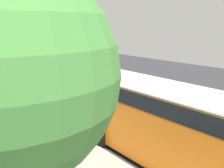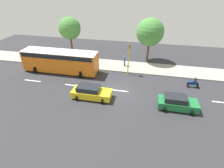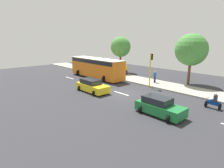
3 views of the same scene
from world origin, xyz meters
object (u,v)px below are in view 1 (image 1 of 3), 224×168
at_px(car_yellow_cab, 156,95).
at_px(motorcycle, 25,77).
at_px(city_bus, 186,127).
at_px(pedestrian_near_signal, 40,162).
at_px(pedestrian_by_tree, 11,107).
at_px(traffic_light_corner, 41,68).
at_px(street_tree_south, 8,76).
at_px(car_green, 83,74).

height_order(car_yellow_cab, motorcycle, motorcycle).
distance_m(car_yellow_cab, city_bus, 8.56).
bearing_deg(pedestrian_near_signal, motorcycle, -108.67).
height_order(motorcycle, pedestrian_by_tree, pedestrian_by_tree).
relative_size(traffic_light_corner, street_tree_south, 0.68).
relative_size(car_green, pedestrian_by_tree, 2.42).
bearing_deg(motorcycle, car_green, 152.83).
bearing_deg(traffic_light_corner, pedestrian_by_tree, 20.26).
bearing_deg(car_green, city_bus, 70.75).
height_order(car_green, pedestrian_by_tree, pedestrian_by_tree).
bearing_deg(motorcycle, pedestrian_near_signal, 71.33).
distance_m(motorcycle, traffic_light_corner, 9.20).
height_order(car_yellow_cab, pedestrian_by_tree, pedestrian_by_tree).
height_order(pedestrian_near_signal, street_tree_south, street_tree_south).
height_order(city_bus, pedestrian_near_signal, city_bus).
height_order(car_yellow_cab, street_tree_south, street_tree_south).
bearing_deg(street_tree_south, car_green, -125.53).
distance_m(traffic_light_corner, street_tree_south, 12.12).
xyz_separation_m(car_green, traffic_light_corner, (6.94, 6.16, 2.22)).
bearing_deg(pedestrian_near_signal, car_green, -127.22).
xyz_separation_m(motorcycle, pedestrian_by_tree, (4.30, 9.51, 0.42)).
distance_m(city_bus, street_tree_south, 7.23).
relative_size(city_bus, traffic_light_corner, 2.44).
distance_m(pedestrian_by_tree, traffic_light_corner, 3.05).
relative_size(car_yellow_cab, pedestrian_near_signal, 2.70).
distance_m(pedestrian_near_signal, street_tree_south, 5.28).
xyz_separation_m(city_bus, street_tree_south, (6.53, 0.99, 2.93)).
bearing_deg(city_bus, car_yellow_cab, -130.93).
bearing_deg(car_yellow_cab, traffic_light_corner, -26.18).
relative_size(city_bus, motorcycle, 7.19).
height_order(car_yellow_cab, city_bus, city_bus).
distance_m(pedestrian_by_tree, street_tree_south, 11.03).
xyz_separation_m(car_green, motorcycle, (4.90, -2.52, -0.07)).
distance_m(car_yellow_cab, motorcycle, 13.03).
xyz_separation_m(pedestrian_near_signal, traffic_light_corner, (-3.43, -7.49, 1.87)).
distance_m(pedestrian_near_signal, pedestrian_by_tree, 6.75).
xyz_separation_m(city_bus, pedestrian_by_tree, (3.62, -8.98, -0.79)).
relative_size(car_yellow_cab, city_bus, 0.41).
xyz_separation_m(motorcycle, pedestrian_near_signal, (5.46, 16.17, 0.42)).
bearing_deg(car_green, traffic_light_corner, 41.61).
height_order(car_green, traffic_light_corner, traffic_light_corner).
bearing_deg(motorcycle, street_tree_south, 69.69).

